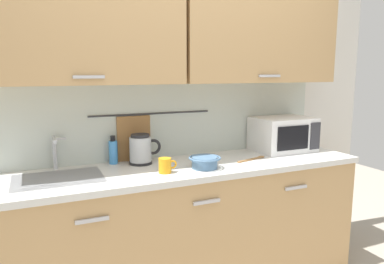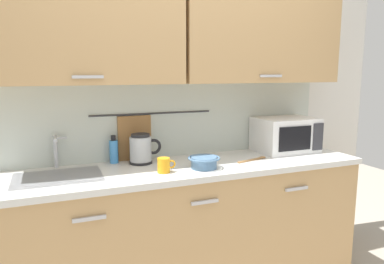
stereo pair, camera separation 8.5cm
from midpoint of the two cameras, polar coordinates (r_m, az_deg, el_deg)
name	(u,v)px [view 1 (the left image)]	position (r m, az deg, el deg)	size (l,w,h in m)	color
counter_unit	(185,226)	(2.64, -1.98, -14.57)	(2.53, 0.64, 0.90)	tan
back_wall_assembly	(174,73)	(2.63, -3.82, 9.30)	(3.70, 0.41, 2.50)	silver
sink_faucet	(55,148)	(2.51, -21.65, -2.38)	(0.09, 0.17, 0.22)	#B2B5BA
microwave	(283,134)	(2.99, 13.28, -0.32)	(0.46, 0.35, 0.27)	white
electric_kettle	(141,149)	(2.53, -8.96, -2.72)	(0.23, 0.16, 0.21)	black
dish_soap_bottle	(113,151)	(2.57, -13.20, -3.00)	(0.06, 0.06, 0.20)	#3F8CD8
mug_near_sink	(165,165)	(2.30, -5.27, -5.26)	(0.12, 0.08, 0.09)	orange
mixing_bowl	(205,162)	(2.40, 0.99, -4.67)	(0.21, 0.21, 0.08)	#4C7093
wooden_spoon	(255,158)	(2.68, 8.90, -4.14)	(0.27, 0.10, 0.01)	#9E7042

